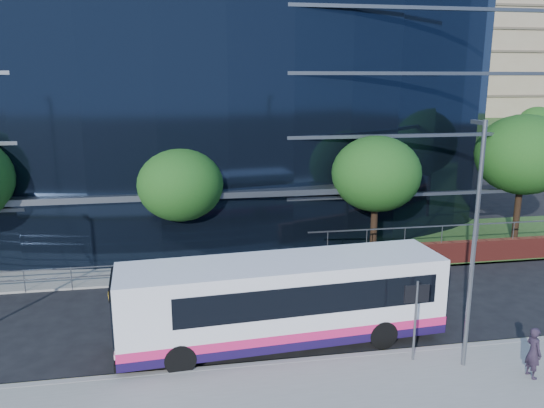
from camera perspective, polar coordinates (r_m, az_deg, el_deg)
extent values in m
plane|color=black|center=(19.32, 0.06, -15.55)|extent=(200.00, 200.00, 0.00)
cube|color=gray|center=(18.42, 0.62, -16.81)|extent=(80.00, 0.25, 0.16)
cube|color=gold|center=(18.63, 0.50, -16.71)|extent=(80.00, 0.08, 0.01)
cube|color=gold|center=(18.76, 0.42, -16.48)|extent=(80.00, 0.08, 0.01)
cube|color=gray|center=(29.35, -15.41, -5.61)|extent=(50.00, 8.00, 0.10)
cube|color=black|center=(40.71, -11.55, 11.19)|extent=(38.00, 16.00, 16.00)
cube|color=#595E66|center=(26.79, -11.92, 0.90)|extent=(22.00, 1.20, 0.30)
cube|color=slate|center=(25.59, -20.85, -6.46)|extent=(24.00, 0.05, 0.05)
cube|color=slate|center=(25.74, -20.77, -7.41)|extent=(24.00, 0.05, 0.05)
cylinder|color=slate|center=(25.76, -20.76, -7.51)|extent=(0.04, 0.04, 1.10)
cube|color=#2D511E|center=(80.94, 15.95, 7.62)|extent=(60.00, 42.00, 4.00)
cube|color=tan|center=(82.77, 16.03, 18.15)|extent=(50.00, 12.00, 26.00)
cylinder|color=slate|center=(18.50, 15.14, -12.04)|extent=(0.08, 0.08, 2.80)
cube|color=black|center=(18.14, 15.30, -9.30)|extent=(0.85, 0.06, 0.60)
cylinder|color=black|center=(27.34, -9.60, -3.67)|extent=(0.36, 0.36, 2.86)
ellipsoid|color=#164D16|center=(26.66, -9.83, 2.09)|extent=(4.29, 4.29, 3.65)
cylinder|color=black|center=(28.59, 10.88, -2.73)|extent=(0.36, 0.36, 3.08)
ellipsoid|color=#164D16|center=(27.92, 11.15, 3.22)|extent=(4.62, 4.62, 3.93)
cylinder|color=black|center=(33.55, 24.84, -0.97)|extent=(0.36, 0.36, 3.52)
ellipsoid|color=#164D16|center=(32.94, 25.42, 4.84)|extent=(5.28, 5.28, 4.49)
cylinder|color=black|center=(63.21, 15.57, 5.76)|extent=(0.36, 0.36, 3.08)
ellipsoid|color=#164D16|center=(62.91, 15.75, 8.48)|extent=(4.62, 4.62, 3.93)
cylinder|color=black|center=(73.10, 26.38, 5.74)|extent=(0.36, 0.36, 2.86)
ellipsoid|color=#164D16|center=(72.85, 26.60, 7.92)|extent=(4.29, 4.29, 3.65)
cylinder|color=slate|center=(17.75, 20.87, -4.54)|extent=(0.14, 0.14, 8.00)
cube|color=slate|center=(17.33, 21.36, 8.19)|extent=(0.15, 0.70, 0.12)
cube|color=white|center=(19.10, 1.19, -10.08)|extent=(11.62, 3.41, 2.76)
cube|color=#1A0E3B|center=(19.62, 1.18, -13.36)|extent=(11.64, 3.47, 0.31)
cube|color=#E32166|center=(19.48, 1.18, -12.54)|extent=(11.64, 3.47, 0.31)
cube|color=black|center=(19.11, 3.03, -8.81)|extent=(9.33, 3.30, 1.04)
cube|color=black|center=(18.53, -16.62, -10.99)|extent=(0.24, 2.24, 1.61)
cube|color=black|center=(18.16, -16.85, -8.23)|extent=(0.25, 2.14, 0.42)
cube|color=yellow|center=(18.41, -16.94, -7.95)|extent=(0.12, 1.15, 0.23)
cube|color=black|center=(19.14, -16.33, -14.84)|extent=(0.28, 2.50, 0.25)
cylinder|color=black|center=(18.05, -9.85, -16.09)|extent=(1.06, 0.39, 1.04)
cylinder|color=black|center=(19.69, 11.79, -13.55)|extent=(1.06, 0.39, 1.04)
imported|color=#281E2D|center=(19.06, 26.30, -14.12)|extent=(0.44, 0.63, 1.67)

